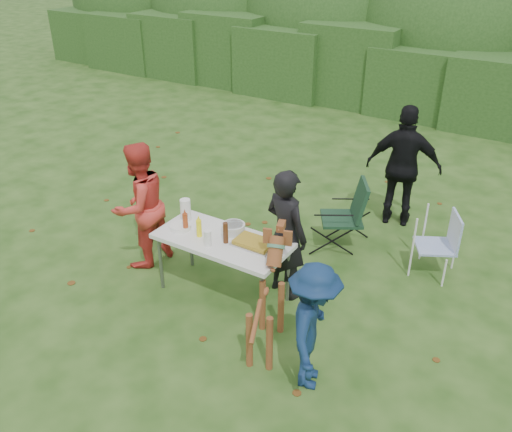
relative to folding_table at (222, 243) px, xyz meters
The scene contains 20 objects.
ground 0.74m from the folding_table, 105.31° to the right, with size 80.00×80.00×0.00m, color #1E4211.
hedge_row 7.73m from the folding_table, 90.56° to the left, with size 22.00×1.40×1.70m, color #23471C.
shrub_backdrop 9.37m from the folding_table, 90.46° to the left, with size 20.00×2.60×3.20m, color #3D6628.
folding_table is the anchor object (origin of this frame).
person_cook 0.70m from the folding_table, 35.28° to the left, with size 0.56×0.37×1.54m, color black.
person_red_jacket 1.24m from the folding_table, behind, with size 0.77×0.60×1.58m, color red.
person_black_puffy 2.93m from the folding_table, 67.54° to the left, with size 1.00×0.42×1.71m, color black.
child 1.61m from the folding_table, 25.19° to the right, with size 0.82×0.47×1.28m, color #0F274D.
dog 1.02m from the folding_table, 30.70° to the right, with size 1.11×0.44×1.05m, color brown, non-canonical shape.
camping_chair 1.82m from the folding_table, 67.24° to the left, with size 0.59×0.59×0.94m, color #193924, non-canonical shape.
lawn_chair 2.56m from the folding_table, 41.87° to the left, with size 0.48×0.48×0.81m, color #395FB3, non-canonical shape.
food_tray 0.37m from the folding_table, 11.65° to the left, with size 0.45×0.30×0.02m, color #B7B7BA.
focaccia_bread 0.38m from the folding_table, 11.65° to the left, with size 0.40×0.26×0.04m, color #A88825.
mustard_bottle 0.30m from the folding_table, 160.44° to the right, with size 0.06×0.06×0.20m, color #FFF114.
ketchup_bottle 0.47m from the folding_table, 169.56° to the right, with size 0.06×0.06×0.22m, color #A03A17.
beer_bottle 0.20m from the folding_table, 29.64° to the right, with size 0.06×0.06×0.24m, color #47230F.
paper_towel_roll 0.64m from the folding_table, 167.81° to the left, with size 0.12×0.12×0.26m, color white.
cup_stack 0.25m from the folding_table, 103.43° to the right, with size 0.08×0.08×0.18m, color white.
pasta_bowl 0.21m from the folding_table, 82.87° to the left, with size 0.26×0.26×0.10m, color silver.
plate_stack 0.54m from the folding_table, behind, with size 0.24×0.24×0.05m, color white.
Camera 1 is at (3.07, -3.84, 3.79)m, focal length 38.00 mm.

